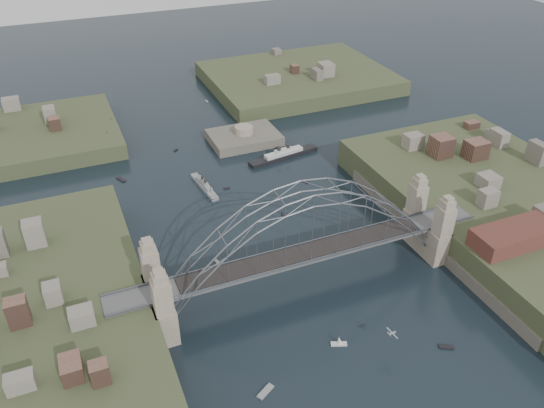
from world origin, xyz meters
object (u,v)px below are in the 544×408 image
(wharf_shed, at_px, (516,235))
(naval_cruiser_near, at_px, (204,186))
(fort_island, at_px, (244,143))
(naval_cruiser_far, at_px, (111,137))
(ocean_liner, at_px, (284,155))
(bridge, at_px, (305,238))

(wharf_shed, bearing_deg, naval_cruiser_near, 130.72)
(fort_island, xyz_separation_m, naval_cruiser_near, (-20.51, -22.99, 1.06))
(naval_cruiser_far, bearing_deg, fort_island, -24.49)
(naval_cruiser_near, distance_m, ocean_liner, 28.95)
(wharf_shed, xyz_separation_m, ocean_liner, (-24.66, 68.89, -9.11))
(bridge, bearing_deg, fort_island, 80.27)
(naval_cruiser_far, bearing_deg, naval_cruiser_near, -64.91)
(naval_cruiser_near, height_order, naval_cruiser_far, naval_cruiser_far)
(fort_island, bearing_deg, naval_cruiser_far, 155.51)
(fort_island, height_order, ocean_liner, fort_island)
(wharf_shed, bearing_deg, naval_cruiser_far, 125.10)
(naval_cruiser_near, relative_size, naval_cruiser_far, 0.86)
(fort_island, distance_m, naval_cruiser_far, 43.70)
(fort_island, xyz_separation_m, ocean_liner, (7.34, -15.11, 1.23))
(bridge, xyz_separation_m, fort_island, (12.00, 70.00, -12.66))
(bridge, distance_m, ocean_liner, 59.31)
(bridge, relative_size, wharf_shed, 4.20)
(wharf_shed, distance_m, naval_cruiser_far, 125.12)
(wharf_shed, relative_size, naval_cruiser_near, 1.28)
(fort_island, distance_m, ocean_liner, 16.85)
(naval_cruiser_far, xyz_separation_m, ocean_liner, (47.09, -33.22, -0.06))
(naval_cruiser_near, xyz_separation_m, naval_cruiser_far, (-19.24, 41.09, 0.24))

